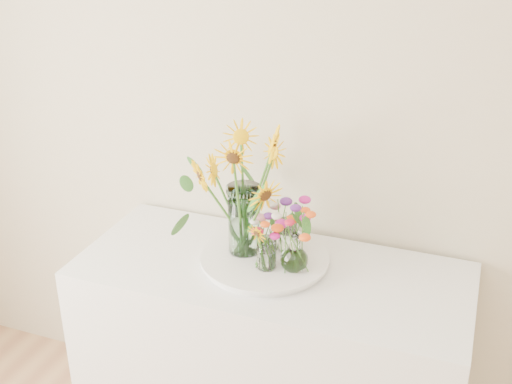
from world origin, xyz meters
TOP-DOWN VIEW (x-y plane):
  - counter at (-0.12, 1.93)m, footprint 1.40×0.60m
  - tray at (-0.15, 1.95)m, footprint 0.44×0.44m
  - mason_jar at (-0.23, 1.97)m, footprint 0.15×0.15m
  - sunflower_bouquet at (-0.23, 1.97)m, footprint 0.85×0.85m
  - small_vase_a at (-0.12, 1.88)m, footprint 0.09×0.09m
  - wildflower_posy_a at (-0.12, 1.88)m, footprint 0.17×0.17m
  - small_vase_b at (-0.03, 1.91)m, footprint 0.12×0.12m
  - wildflower_posy_b at (-0.03, 1.91)m, footprint 0.20×0.20m
  - small_vase_c at (-0.09, 2.03)m, footprint 0.09×0.09m
  - wildflower_posy_c at (-0.09, 2.03)m, footprint 0.20×0.20m

SIDE VIEW (x-z plane):
  - counter at x=-0.12m, z-range 0.00..0.90m
  - tray at x=-0.15m, z-range 0.90..0.92m
  - small_vase_a at x=-0.12m, z-range 0.93..1.04m
  - small_vase_c at x=-0.09m, z-range 0.93..1.05m
  - small_vase_b at x=-0.03m, z-range 0.93..1.07m
  - wildflower_posy_a at x=-0.12m, z-range 0.93..1.13m
  - wildflower_posy_c at x=-0.09m, z-range 0.93..1.14m
  - wildflower_posy_b at x=-0.03m, z-range 0.93..1.16m
  - mason_jar at x=-0.23m, z-range 0.93..1.19m
  - sunflower_bouquet at x=-0.23m, z-range 0.93..1.43m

